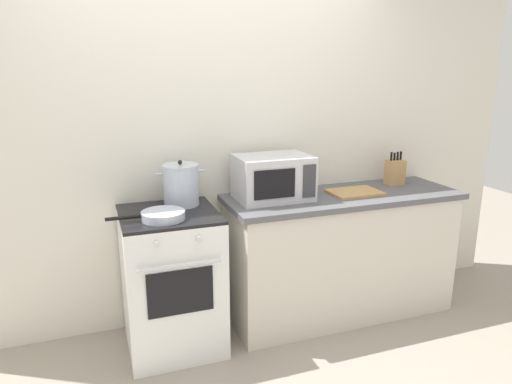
# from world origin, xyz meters

# --- Properties ---
(back_wall) EXTENTS (4.40, 0.10, 2.50)m
(back_wall) POSITION_xyz_m (0.30, 0.97, 1.25)
(back_wall) COLOR silver
(back_wall) RESTS_ON ground_plane
(lower_cabinet_right) EXTENTS (1.64, 0.56, 0.88)m
(lower_cabinet_right) POSITION_xyz_m (0.90, 0.62, 0.44)
(lower_cabinet_right) COLOR beige
(lower_cabinet_right) RESTS_ON ground_plane
(countertop_right) EXTENTS (1.70, 0.60, 0.04)m
(countertop_right) POSITION_xyz_m (0.90, 0.62, 0.90)
(countertop_right) COLOR #59595E
(countertop_right) RESTS_ON lower_cabinet_right
(stove) EXTENTS (0.60, 0.64, 0.92)m
(stove) POSITION_xyz_m (-0.35, 0.60, 0.46)
(stove) COLOR white
(stove) RESTS_ON ground_plane
(stock_pot) EXTENTS (0.32, 0.24, 0.30)m
(stock_pot) POSITION_xyz_m (-0.24, 0.74, 1.06)
(stock_pot) COLOR silver
(stock_pot) RESTS_ON stove
(frying_pan) EXTENTS (0.46, 0.26, 0.05)m
(frying_pan) POSITION_xyz_m (-0.41, 0.47, 0.95)
(frying_pan) COLOR silver
(frying_pan) RESTS_ON stove
(microwave) EXTENTS (0.50, 0.37, 0.30)m
(microwave) POSITION_xyz_m (0.38, 0.68, 1.07)
(microwave) COLOR silver
(microwave) RESTS_ON countertop_right
(cutting_board) EXTENTS (0.36, 0.26, 0.02)m
(cutting_board) POSITION_xyz_m (0.98, 0.60, 0.93)
(cutting_board) COLOR tan
(cutting_board) RESTS_ON countertop_right
(knife_block) EXTENTS (0.13, 0.10, 0.26)m
(knife_block) POSITION_xyz_m (1.41, 0.74, 1.02)
(knife_block) COLOR tan
(knife_block) RESTS_ON countertop_right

